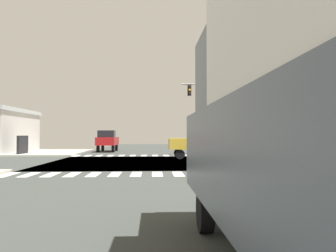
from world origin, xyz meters
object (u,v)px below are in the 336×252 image
at_px(pickup_crossing_1, 203,142).
at_px(pickup_trailing_3, 108,140).
at_px(street_lamp, 218,114).
at_px(traffic_signal_mast, 220,100).
at_px(box_truck_nearside_1, 321,76).

bearing_deg(pickup_crossing_1, pickup_trailing_3, -141.23).
xyz_separation_m(pickup_crossing_1, pickup_trailing_3, (-9.05, 11.27, 0.00)).
bearing_deg(pickup_trailing_3, street_lamp, -170.04).
xyz_separation_m(traffic_signal_mast, street_lamp, (1.59, 9.35, -0.72)).
bearing_deg(box_truck_nearside_1, street_lamp, 80.97).
relative_size(traffic_signal_mast, pickup_crossing_1, 1.36).
distance_m(traffic_signal_mast, box_truck_nearside_1, 27.84).
bearing_deg(pickup_trailing_3, box_truck_nearside_1, 101.47).
bearing_deg(street_lamp, pickup_trailing_3, -170.04).
relative_size(street_lamp, pickup_trailing_3, 1.41).
bearing_deg(traffic_signal_mast, pickup_crossing_1, -117.84).
bearing_deg(street_lamp, traffic_signal_mast, -99.66).
bearing_deg(traffic_signal_mast, pickup_trailing_3, 147.76).
bearing_deg(street_lamp, box_truck_nearside_1, -99.03).
bearing_deg(pickup_crossing_1, traffic_signal_mast, 152.16).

